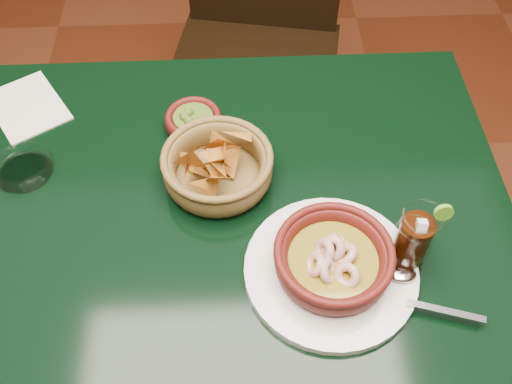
{
  "coord_description": "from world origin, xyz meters",
  "views": [
    {
      "loc": [
        0.11,
        -0.6,
        1.58
      ],
      "look_at": [
        0.14,
        -0.02,
        0.81
      ],
      "focal_mm": 40.0,
      "sensor_mm": 36.0,
      "label": 1
    }
  ],
  "objects_px": {
    "dining_table": "(183,236)",
    "chip_basket": "(217,167)",
    "dining_chair": "(257,41)",
    "cola_drink": "(413,240)",
    "shrimp_plate": "(333,262)"
  },
  "relations": [
    {
      "from": "dining_chair",
      "to": "chip_basket",
      "type": "relative_size",
      "value": 4.28
    },
    {
      "from": "shrimp_plate",
      "to": "chip_basket",
      "type": "height_order",
      "value": "chip_basket"
    },
    {
      "from": "dining_chair",
      "to": "cola_drink",
      "type": "bearing_deg",
      "value": -76.28
    },
    {
      "from": "dining_table",
      "to": "chip_basket",
      "type": "relative_size",
      "value": 5.15
    },
    {
      "from": "dining_chair",
      "to": "chip_basket",
      "type": "height_order",
      "value": "dining_chair"
    },
    {
      "from": "shrimp_plate",
      "to": "chip_basket",
      "type": "distance_m",
      "value": 0.27
    },
    {
      "from": "dining_table",
      "to": "cola_drink",
      "type": "distance_m",
      "value": 0.44
    },
    {
      "from": "dining_table",
      "to": "shrimp_plate",
      "type": "height_order",
      "value": "shrimp_plate"
    },
    {
      "from": "dining_table",
      "to": "cola_drink",
      "type": "bearing_deg",
      "value": -18.77
    },
    {
      "from": "chip_basket",
      "to": "dining_chair",
      "type": "bearing_deg",
      "value": 81.11
    },
    {
      "from": "dining_table",
      "to": "cola_drink",
      "type": "height_order",
      "value": "cola_drink"
    },
    {
      "from": "dining_chair",
      "to": "cola_drink",
      "type": "height_order",
      "value": "dining_chair"
    },
    {
      "from": "dining_chair",
      "to": "cola_drink",
      "type": "relative_size",
      "value": 6.52
    },
    {
      "from": "dining_table",
      "to": "cola_drink",
      "type": "relative_size",
      "value": 7.84
    },
    {
      "from": "shrimp_plate",
      "to": "chip_basket",
      "type": "bearing_deg",
      "value": 131.81
    }
  ]
}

